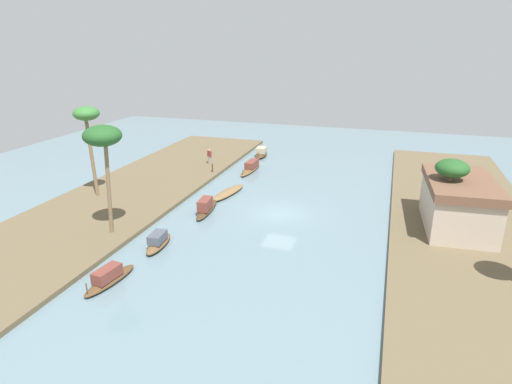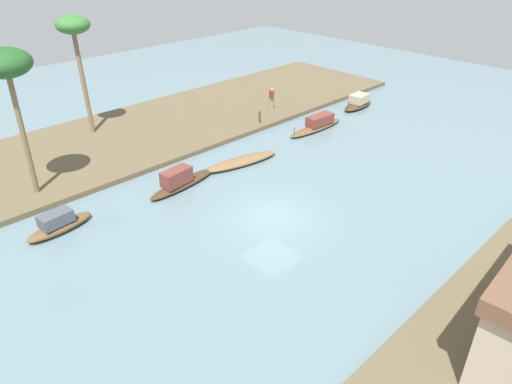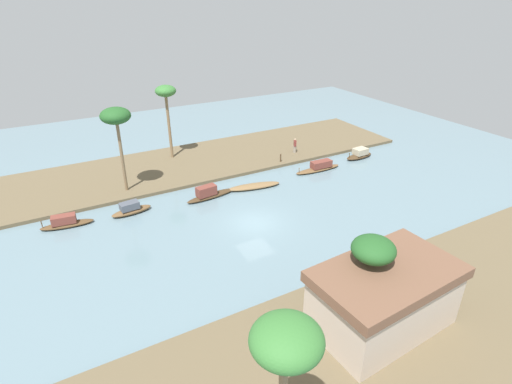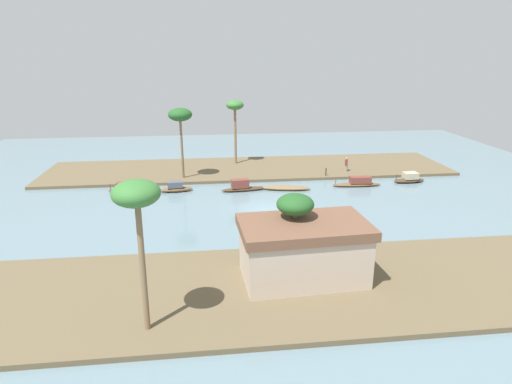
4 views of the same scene
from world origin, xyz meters
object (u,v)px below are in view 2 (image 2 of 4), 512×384
object	(u,v)px
sampan_near_left_bank	(59,224)
palm_tree_left_near	(74,31)
palm_tree_left_far	(5,67)
sampan_upstream_small	(241,161)
sampan_midstream	(181,181)
person_on_near_bank	(272,99)
mooring_post	(260,117)
sampan_downstream_large	(318,124)
sampan_foreground	(358,103)

from	to	relation	value
sampan_near_left_bank	palm_tree_left_near	xyz separation A→B (m)	(-6.73, -9.85, 6.61)
sampan_near_left_bank	palm_tree_left_far	distance (m)	7.66
sampan_upstream_small	sampan_midstream	distance (m)	4.40
sampan_near_left_bank	person_on_near_bank	size ratio (longest dim) A/B	2.06
palm_tree_left_near	palm_tree_left_far	size ratio (longest dim) A/B	1.01
person_on_near_bank	palm_tree_left_near	world-z (taller)	palm_tree_left_near
sampan_midstream	sampan_near_left_bank	distance (m)	6.70
mooring_post	palm_tree_left_far	distance (m)	16.90
sampan_midstream	sampan_downstream_large	bearing A→B (deg)	174.18
sampan_foreground	palm_tree_left_far	bearing A→B (deg)	-11.72
sampan_downstream_large	palm_tree_left_near	xyz separation A→B (m)	(12.09, -10.15, 6.63)
sampan_midstream	mooring_post	world-z (taller)	sampan_midstream
sampan_near_left_bank	palm_tree_left_far	world-z (taller)	palm_tree_left_far
sampan_upstream_small	sampan_downstream_large	distance (m)	7.76
sampan_upstream_small	sampan_midstream	xyz separation A→B (m)	(4.39, -0.18, 0.23)
sampan_near_left_bank	sampan_foreground	size ratio (longest dim) A/B	0.95
palm_tree_left_near	palm_tree_left_far	xyz separation A→B (m)	(6.14, 6.00, -0.01)
sampan_midstream	mooring_post	size ratio (longest dim) A/B	5.66
sampan_upstream_small	palm_tree_left_far	size ratio (longest dim) A/B	0.68
sampan_downstream_large	sampan_near_left_bank	distance (m)	18.82
person_on_near_bank	palm_tree_left_far	distance (m)	19.41
sampan_foreground	palm_tree_left_near	world-z (taller)	palm_tree_left_near
palm_tree_left_near	sampan_foreground	bearing A→B (deg)	152.33
sampan_midstream	sampan_upstream_small	bearing A→B (deg)	170.84
sampan_downstream_large	palm_tree_left_far	world-z (taller)	palm_tree_left_far
sampan_midstream	sampan_downstream_large	distance (m)	12.14
palm_tree_left_near	mooring_post	bearing A→B (deg)	144.33
person_on_near_bank	palm_tree_left_near	xyz separation A→B (m)	(12.32, -5.34, 5.98)
sampan_upstream_small	palm_tree_left_far	xyz separation A→B (m)	(10.48, -4.54, 6.79)
sampan_upstream_small	sampan_near_left_bank	world-z (taller)	sampan_near_left_bank
palm_tree_left_far	sampan_downstream_large	bearing A→B (deg)	167.19
sampan_downstream_large	sampan_foreground	bearing A→B (deg)	-171.61
sampan_midstream	sampan_foreground	size ratio (longest dim) A/B	1.36
sampan_downstream_large	mooring_post	size ratio (longest dim) A/B	6.12
palm_tree_left_far	mooring_post	bearing A→B (deg)	176.93
sampan_midstream	sampan_downstream_large	xyz separation A→B (m)	(-12.14, -0.21, -0.06)
sampan_foreground	palm_tree_left_far	world-z (taller)	palm_tree_left_far
sampan_midstream	sampan_downstream_large	world-z (taller)	sampan_midstream
sampan_midstream	sampan_near_left_bank	xyz separation A→B (m)	(6.68, -0.51, -0.04)
person_on_near_bank	palm_tree_left_near	size ratio (longest dim) A/B	0.21
palm_tree_left_near	sampan_near_left_bank	bearing A→B (deg)	55.67
person_on_near_bank	palm_tree_left_far	xyz separation A→B (m)	(18.46, 0.66, 5.97)
person_on_near_bank	palm_tree_left_far	world-z (taller)	palm_tree_left_far
mooring_post	palm_tree_left_near	distance (m)	13.31
sampan_foreground	palm_tree_left_far	distance (m)	25.31
palm_tree_left_near	person_on_near_bank	bearing A→B (deg)	156.57
sampan_foreground	palm_tree_left_near	bearing A→B (deg)	-31.24
sampan_downstream_large	sampan_near_left_bank	bearing A→B (deg)	0.95
sampan_downstream_large	sampan_upstream_small	bearing A→B (deg)	4.76
sampan_midstream	sampan_near_left_bank	bearing A→B (deg)	-11.22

